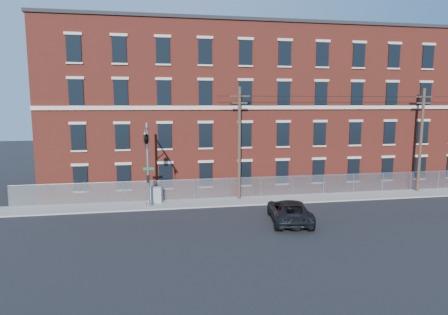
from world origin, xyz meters
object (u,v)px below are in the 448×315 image
pickup_truck (289,211)px  traffic_signal_mast (147,147)px  utility_cabinet (156,195)px  utility_pole_near (239,141)px

pickup_truck → traffic_signal_mast: bearing=-9.5°
traffic_signal_mast → utility_cabinet: bearing=80.0°
traffic_signal_mast → pickup_truck: (10.26, -3.57, -4.56)m
pickup_truck → utility_cabinet: size_ratio=4.32×
traffic_signal_mast → utility_pole_near: size_ratio=0.70×
utility_pole_near → pickup_truck: bearing=-72.1°
utility_pole_near → pickup_truck: (2.26, -6.99, -4.51)m
utility_pole_near → utility_cabinet: (-7.39, 0.03, -4.53)m
traffic_signal_mast → utility_pole_near: utility_pole_near is taller
pickup_truck → utility_cabinet: 11.94m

